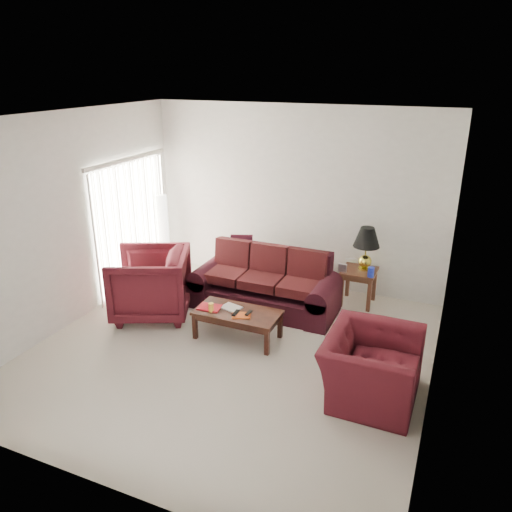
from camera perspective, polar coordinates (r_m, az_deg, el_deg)
The scene contains 19 objects.
floor at distance 6.74m, azimuth -2.89°, elevation -10.76°, with size 5.00×5.00×0.00m, color beige.
blinds at distance 8.50m, azimuth -13.96°, elevation 3.47°, with size 0.10×2.00×2.16m, color silver.
sofa at distance 7.64m, azimuth 0.92°, elevation -2.90°, with size 2.23×0.96×0.91m, color black, non-canonical shape.
throw_pillow at distance 8.45m, azimuth -1.66°, elevation 1.19°, with size 0.37×0.11×0.37m, color black.
end_table at distance 8.03m, azimuth 11.60°, elevation -3.45°, with size 0.53×0.53×0.57m, color #452318, non-canonical shape.
table_lamp at distance 7.84m, azimuth 12.46°, elevation 0.82°, with size 0.41×0.41×0.68m, color gold, non-canonical shape.
clock at distance 7.78m, azimuth 9.86°, elevation -1.33°, with size 0.13×0.05×0.13m, color silver.
blue_canister at distance 7.66m, azimuth 13.00°, elevation -1.81°, with size 0.10×0.10×0.15m, color #1B2DB2.
picture_frame at distance 8.07m, azimuth 10.83°, elevation -0.39°, with size 0.14×0.02×0.17m, color silver.
floor_lamp at distance 9.15m, azimuth -10.54°, elevation 2.58°, with size 0.23×0.23×1.44m, color white, non-canonical shape.
armchair_left at distance 7.59m, azimuth -11.99°, elevation -3.13°, with size 1.08×1.11×1.01m, color #440F17.
armchair_right at distance 5.87m, azimuth 13.02°, elevation -12.27°, with size 1.16×1.01×0.75m, color #440F17.
coffee_table at distance 6.93m, azimuth -2.11°, elevation -7.85°, with size 1.17×0.58×0.41m, color black, non-canonical shape.
magazine_red at distance 6.96m, azimuth -5.31°, elevation -5.86°, with size 0.31×0.23×0.02m, color red.
magazine_white at distance 6.93m, azimuth -2.85°, elevation -5.89°, with size 0.27×0.20×0.02m, color white.
magazine_orange at distance 6.72m, azimuth -1.70°, elevation -6.80°, with size 0.25×0.19×0.01m, color #CD4D18.
remote_a at distance 6.74m, azimuth -2.33°, elevation -6.50°, with size 0.05×0.17×0.02m, color black.
remote_b at distance 6.74m, azimuth -0.84°, elevation -6.50°, with size 0.04×0.15×0.02m, color black.
yellow_glass at distance 6.83m, azimuth -5.16°, elevation -5.87°, with size 0.07×0.07×0.12m, color #F7B137.
Camera 1 is at (2.56, -5.14, 3.53)m, focal length 35.00 mm.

